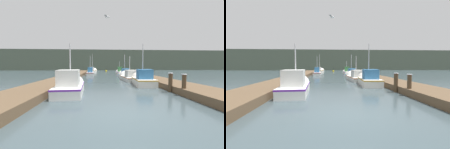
{
  "view_description": "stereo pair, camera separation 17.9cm",
  "coord_description": "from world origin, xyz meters",
  "views": [
    {
      "loc": [
        -1.0,
        -5.72,
        1.92
      ],
      "look_at": [
        0.18,
        9.36,
        0.96
      ],
      "focal_mm": 24.0,
      "sensor_mm": 36.0,
      "label": 1
    },
    {
      "loc": [
        -0.83,
        -5.73,
        1.92
      ],
      "look_at": [
        0.18,
        9.36,
        0.96
      ],
      "focal_mm": 24.0,
      "sensor_mm": 36.0,
      "label": 2
    }
  ],
  "objects": [
    {
      "name": "seagull_lead",
      "position": [
        -0.56,
        3.8,
        4.92
      ],
      "size": [
        0.39,
        0.53,
        0.12
      ],
      "rotation": [
        0.0,
        0.0,
        4.17
      ],
      "color": "white"
    },
    {
      "name": "distant_shore_ridge",
      "position": [
        0.0,
        56.49,
        3.73
      ],
      "size": [
        120.0,
        16.0,
        7.46
      ],
      "color": "#4C5647",
      "rests_on": "ground_plane"
    },
    {
      "name": "mooring_piling_1",
      "position": [
        3.95,
        4.44,
        0.69
      ],
      "size": [
        0.33,
        0.33,
        1.37
      ],
      "color": "#473523",
      "rests_on": "ground_plane"
    },
    {
      "name": "fishing_boat_0",
      "position": [
        -3.05,
        4.88,
        0.5
      ],
      "size": [
        1.95,
        5.15,
        3.85
      ],
      "rotation": [
        0.0,
        0.0,
        0.06
      ],
      "color": "silver",
      "rests_on": "ground_plane"
    },
    {
      "name": "fishing_boat_4",
      "position": [
        -2.9,
        23.07,
        0.43
      ],
      "size": [
        1.53,
        5.05,
        3.92
      ],
      "rotation": [
        0.0,
        0.0,
        0.05
      ],
      "color": "silver",
      "rests_on": "ground_plane"
    },
    {
      "name": "fishing_boat_1",
      "position": [
        3.1,
        8.68,
        0.49
      ],
      "size": [
        1.97,
        5.0,
        4.36
      ],
      "rotation": [
        0.0,
        0.0,
        -0.07
      ],
      "color": "silver",
      "rests_on": "ground_plane"
    },
    {
      "name": "fishing_boat_6",
      "position": [
        -2.9,
        32.28,
        0.43
      ],
      "size": [
        2.23,
        6.26,
        5.08
      ],
      "rotation": [
        0.0,
        0.0,
        -0.1
      ],
      "color": "silver",
      "rests_on": "ground_plane"
    },
    {
      "name": "fishing_boat_5",
      "position": [
        3.2,
        26.85,
        0.44
      ],
      "size": [
        1.5,
        4.82,
        3.12
      ],
      "rotation": [
        0.0,
        0.0,
        -0.02
      ],
      "color": "silver",
      "rests_on": "ground_plane"
    },
    {
      "name": "mooring_piling_2",
      "position": [
        4.25,
        3.24,
        0.68
      ],
      "size": [
        0.3,
        0.3,
        1.36
      ],
      "color": "#473523",
      "rests_on": "ground_plane"
    },
    {
      "name": "fishing_boat_2",
      "position": [
        2.7,
        13.27,
        0.4
      ],
      "size": [
        2.03,
        5.82,
        3.63
      ],
      "rotation": [
        0.0,
        0.0,
        0.05
      ],
      "color": "silver",
      "rests_on": "ground_plane"
    },
    {
      "name": "mooring_piling_0",
      "position": [
        -4.24,
        35.21,
        0.67
      ],
      "size": [
        0.28,
        0.28,
        1.33
      ],
      "color": "#473523",
      "rests_on": "ground_plane"
    },
    {
      "name": "ground_plane",
      "position": [
        0.0,
        0.0,
        0.0
      ],
      "size": [
        200.0,
        200.0,
        0.0
      ],
      "color": "#38474C"
    },
    {
      "name": "channel_buoy",
      "position": [
        0.71,
        37.7,
        0.15
      ],
      "size": [
        0.54,
        0.54,
        1.04
      ],
      "color": "gold",
      "rests_on": "ground_plane"
    },
    {
      "name": "dock_left",
      "position": [
        -5.35,
        16.0,
        0.22
      ],
      "size": [
        2.66,
        40.0,
        0.44
      ],
      "color": "brown",
      "rests_on": "ground_plane"
    },
    {
      "name": "dock_right",
      "position": [
        5.35,
        16.0,
        0.22
      ],
      "size": [
        2.66,
        40.0,
        0.44
      ],
      "color": "brown",
      "rests_on": "ground_plane"
    },
    {
      "name": "fishing_boat_3",
      "position": [
        2.79,
        17.78,
        0.38
      ],
      "size": [
        1.65,
        4.95,
        4.03
      ],
      "rotation": [
        0.0,
        0.0,
        -0.01
      ],
      "color": "silver",
      "rests_on": "ground_plane"
    }
  ]
}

